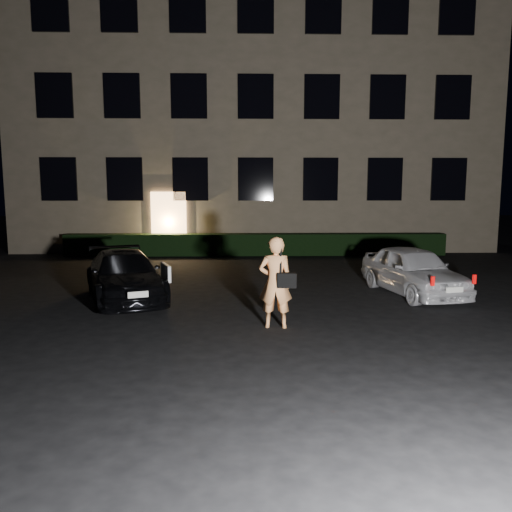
{
  "coord_description": "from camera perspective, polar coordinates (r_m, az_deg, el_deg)",
  "views": [
    {
      "loc": [
        -0.51,
        -9.2,
        2.62
      ],
      "look_at": [
        -0.22,
        2.0,
        1.11
      ],
      "focal_mm": 35.0,
      "sensor_mm": 36.0,
      "label": 1
    }
  ],
  "objects": [
    {
      "name": "ground",
      "position": [
        9.58,
        1.64,
        -8.19
      ],
      "size": [
        80.0,
        80.0,
        0.0
      ],
      "primitive_type": "plane",
      "color": "black",
      "rests_on": "ground"
    },
    {
      "name": "hedge",
      "position": [
        19.83,
        -0.0,
        1.33
      ],
      "size": [
        15.0,
        0.7,
        0.85
      ],
      "primitive_type": "cube",
      "color": "black",
      "rests_on": "ground"
    },
    {
      "name": "sedan",
      "position": [
        12.37,
        -14.8,
        -2.14
      ],
      "size": [
        2.86,
        4.19,
        1.13
      ],
      "rotation": [
        0.0,
        0.0,
        0.36
      ],
      "color": "black",
      "rests_on": "ground"
    },
    {
      "name": "man",
      "position": [
        9.42,
        2.27,
        -3.01
      ],
      "size": [
        0.72,
        0.47,
        1.74
      ],
      "rotation": [
        0.0,
        0.0,
        3.06
      ],
      "color": "#EB9A5B",
      "rests_on": "ground"
    },
    {
      "name": "hatch",
      "position": [
        13.03,
        17.49,
        -1.57
      ],
      "size": [
        2.08,
        3.76,
        1.21
      ],
      "rotation": [
        0.0,
        0.0,
        0.19
      ],
      "color": "silver",
      "rests_on": "ground"
    },
    {
      "name": "building",
      "position": [
        24.43,
        -0.29,
        15.64
      ],
      "size": [
        20.0,
        8.11,
        12.0
      ],
      "color": "#685E4A",
      "rests_on": "ground"
    }
  ]
}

